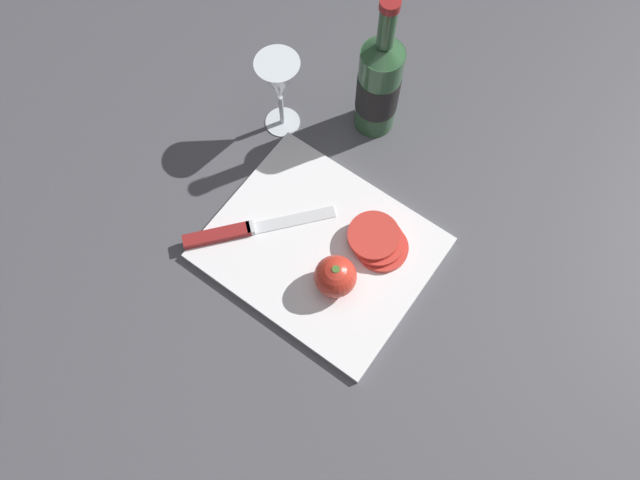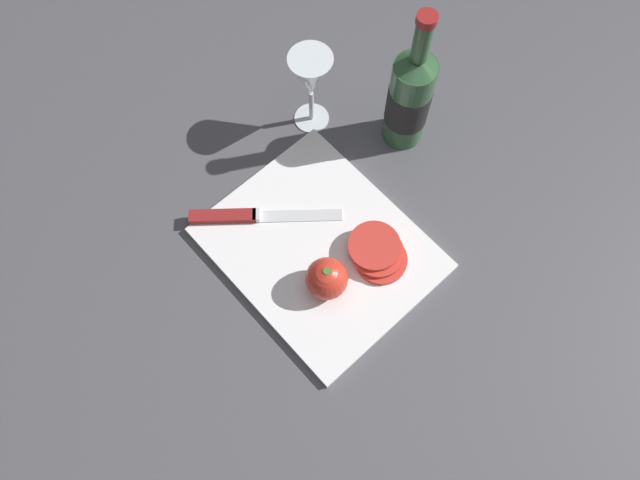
% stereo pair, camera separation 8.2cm
% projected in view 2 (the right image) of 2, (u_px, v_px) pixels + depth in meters
% --- Properties ---
extents(ground_plane, '(3.00, 3.00, 0.00)m').
position_uv_depth(ground_plane, '(335.00, 247.00, 1.07)').
color(ground_plane, '#4C4C51').
extents(cutting_board, '(0.36, 0.30, 0.01)m').
position_uv_depth(cutting_board, '(320.00, 248.00, 1.06)').
color(cutting_board, white).
rests_on(cutting_board, ground_plane).
extents(wine_bottle, '(0.08, 0.08, 0.31)m').
position_uv_depth(wine_bottle, '(409.00, 98.00, 1.06)').
color(wine_bottle, '#2D5633').
rests_on(wine_bottle, ground_plane).
extents(wine_glass, '(0.08, 0.08, 0.17)m').
position_uv_depth(wine_glass, '(311.00, 79.00, 1.06)').
color(wine_glass, silver).
rests_on(wine_glass, ground_plane).
extents(whole_tomato, '(0.07, 0.07, 0.07)m').
position_uv_depth(whole_tomato, '(327.00, 279.00, 1.00)').
color(whole_tomato, red).
rests_on(whole_tomato, cutting_board).
extents(knife, '(0.19, 0.21, 0.01)m').
position_uv_depth(knife, '(236.00, 216.00, 1.07)').
color(knife, silver).
rests_on(knife, cutting_board).
extents(tomato_slice_stack_near, '(0.11, 0.09, 0.03)m').
position_uv_depth(tomato_slice_stack_near, '(378.00, 253.00, 1.04)').
color(tomato_slice_stack_near, red).
rests_on(tomato_slice_stack_near, cutting_board).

